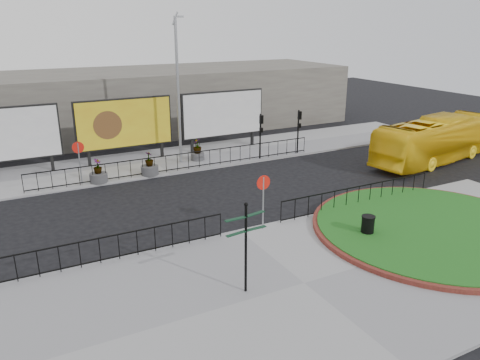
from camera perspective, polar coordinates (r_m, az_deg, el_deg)
ground at (r=20.68m, az=-0.20°, el=-6.37°), size 90.00×90.00×0.00m
pavement_near at (r=16.90m, az=7.83°, el=-12.50°), size 30.00×10.00×0.12m
pavement_far at (r=31.14m, az=-10.43°, el=2.15°), size 44.00×6.00×0.12m
brick_edge at (r=22.20m, az=22.43°, el=-5.47°), size 10.40×10.40×0.18m
grass_lawn at (r=22.19m, az=22.43°, el=-5.42°), size 10.00×10.00×0.22m
railing_near_left at (r=18.42m, az=-16.73°, el=-8.23°), size 10.00×0.10×1.10m
railing_near_right at (r=23.69m, az=14.25°, el=-1.88°), size 9.00×0.10×1.10m
railing_far at (r=28.82m, az=-6.97°, el=2.25°), size 18.00×0.10×1.10m
speed_sign_far at (r=27.17m, az=-19.06°, el=3.06°), size 0.64×0.07×2.47m
speed_sign_near at (r=20.08m, az=2.85°, el=-1.26°), size 0.64×0.07×2.47m
billboard_left at (r=30.24m, az=-26.87°, el=4.91°), size 6.20×0.31×4.10m
billboard_mid at (r=31.07m, az=-13.90°, el=6.71°), size 6.20×0.31×4.10m
billboard_right at (r=33.38m, az=-2.10°, el=8.04°), size 6.20×0.31×4.10m
lamp_post at (r=29.69m, az=-7.56°, el=10.92°), size 0.74×0.18×9.23m
signal_pole_a at (r=30.78m, az=2.55°, el=6.18°), size 0.22×0.26×3.00m
signal_pole_b at (r=32.36m, az=7.18°, el=6.67°), size 0.22×0.26×3.00m
building_backdrop at (r=40.08m, az=-15.04°, el=9.08°), size 40.00×10.00×5.00m
fingerpost_sign at (r=15.34m, az=0.71°, el=-7.19°), size 1.51×0.38×3.22m
litter_bin at (r=20.50m, az=15.30°, el=-5.48°), size 0.57×0.57×0.95m
bus at (r=33.12m, az=22.72°, el=4.51°), size 10.80×4.11×2.94m
planter_a at (r=27.67m, az=-16.88°, el=0.62°), size 1.00×1.00×1.36m
planter_b at (r=28.31m, az=-10.96°, el=1.55°), size 1.04×1.04×1.42m
planter_c at (r=30.93m, az=-5.21°, el=3.47°), size 0.88×0.88×1.45m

